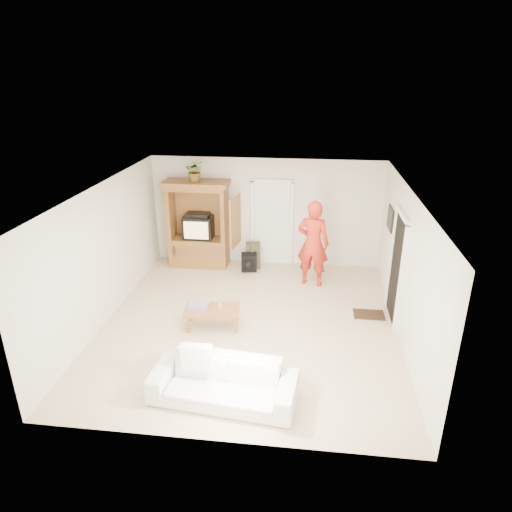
{
  "coord_description": "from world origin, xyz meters",
  "views": [
    {
      "loc": [
        1.03,
        -7.5,
        4.53
      ],
      "look_at": [
        0.05,
        0.6,
        1.15
      ],
      "focal_mm": 32.0,
      "sensor_mm": 36.0,
      "label": 1
    }
  ],
  "objects_px": {
    "armoire": "(200,230)",
    "coffee_table": "(212,311)",
    "sofa": "(223,382)",
    "man": "(313,244)"
  },
  "relations": [
    {
      "from": "armoire",
      "to": "coffee_table",
      "type": "height_order",
      "value": "armoire"
    },
    {
      "from": "man",
      "to": "sofa",
      "type": "height_order",
      "value": "man"
    },
    {
      "from": "armoire",
      "to": "coffee_table",
      "type": "distance_m",
      "value": 3.05
    },
    {
      "from": "sofa",
      "to": "coffee_table",
      "type": "relative_size",
      "value": 1.97
    },
    {
      "from": "sofa",
      "to": "coffee_table",
      "type": "height_order",
      "value": "sofa"
    },
    {
      "from": "man",
      "to": "armoire",
      "type": "bearing_deg",
      "value": -3.82
    },
    {
      "from": "man",
      "to": "sofa",
      "type": "relative_size",
      "value": 0.92
    },
    {
      "from": "armoire",
      "to": "coffee_table",
      "type": "xyz_separation_m",
      "value": [
        0.9,
        -2.86,
        -0.58
      ]
    },
    {
      "from": "man",
      "to": "coffee_table",
      "type": "height_order",
      "value": "man"
    },
    {
      "from": "armoire",
      "to": "sofa",
      "type": "relative_size",
      "value": 0.99
    }
  ]
}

